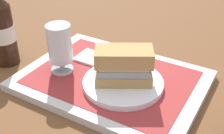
# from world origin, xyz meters

# --- Properties ---
(ground_plane) EXTENTS (3.00, 3.00, 0.00)m
(ground_plane) POSITION_xyz_m (0.00, 0.00, 0.00)
(ground_plane) COLOR brown
(tray) EXTENTS (0.44, 0.32, 0.02)m
(tray) POSITION_xyz_m (0.00, 0.00, 0.01)
(tray) COLOR silver
(tray) RESTS_ON ground_plane
(placemat) EXTENTS (0.38, 0.27, 0.00)m
(placemat) POSITION_xyz_m (0.00, 0.00, 0.02)
(placemat) COLOR #9E2D2D
(placemat) RESTS_ON tray
(plate) EXTENTS (0.19, 0.19, 0.01)m
(plate) POSITION_xyz_m (-0.04, 0.02, 0.03)
(plate) COLOR white
(plate) RESTS_ON placemat
(sandwich) EXTENTS (0.14, 0.12, 0.08)m
(sandwich) POSITION_xyz_m (-0.04, 0.02, 0.08)
(sandwich) COLOR tan
(sandwich) RESTS_ON plate
(beer_glass) EXTENTS (0.06, 0.06, 0.12)m
(beer_glass) POSITION_xyz_m (0.13, 0.04, 0.09)
(beer_glass) COLOR silver
(beer_glass) RESTS_ON placemat
(napkin_folded) EXTENTS (0.09, 0.07, 0.01)m
(napkin_folded) POSITION_xyz_m (0.09, -0.05, 0.02)
(napkin_folded) COLOR white
(napkin_folded) RESTS_ON placemat
(beer_bottle) EXTENTS (0.07, 0.07, 0.27)m
(beer_bottle) POSITION_xyz_m (0.31, 0.05, 0.10)
(beer_bottle) COLOR black
(beer_bottle) RESTS_ON ground_plane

